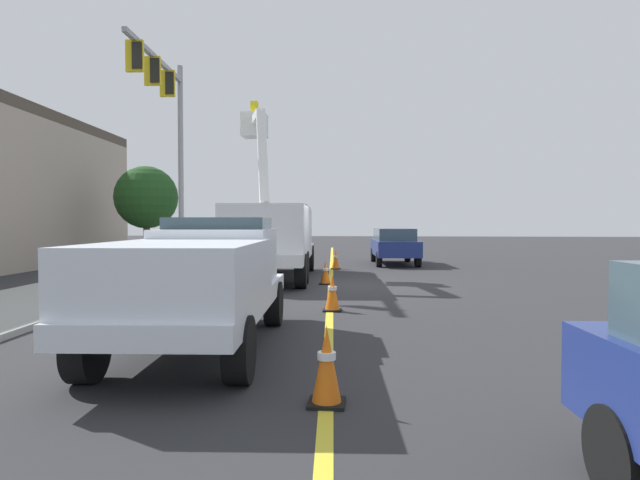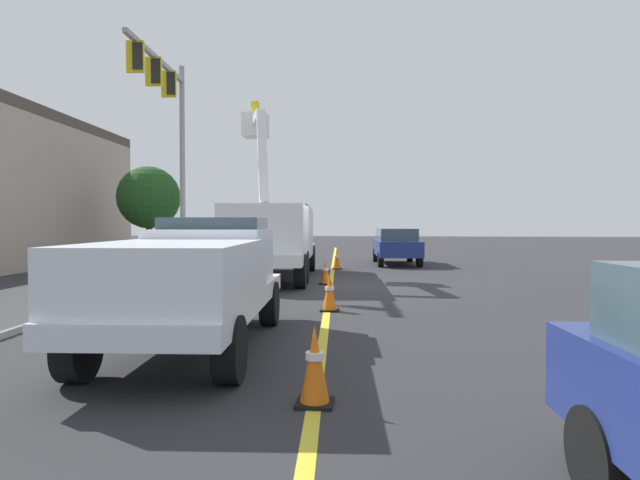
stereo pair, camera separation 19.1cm
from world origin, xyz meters
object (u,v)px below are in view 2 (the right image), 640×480
object	(u,v)px
traffic_cone_mid_rear	(325,273)
passing_minivan	(396,244)
utility_bucket_truck	(274,233)
service_pickup_truck	(193,277)
traffic_cone_trailing	(337,259)
traffic_cone_leading	(315,366)
traffic_signal_mast	(169,117)
traffic_cone_mid_front	(330,293)

from	to	relation	value
traffic_cone_mid_rear	passing_minivan	bearing A→B (deg)	-16.41
utility_bucket_truck	service_pickup_truck	distance (m)	10.56
utility_bucket_truck	traffic_cone_trailing	distance (m)	4.40
service_pickup_truck	passing_minivan	world-z (taller)	service_pickup_truck
utility_bucket_truck	passing_minivan	world-z (taller)	utility_bucket_truck
utility_bucket_truck	traffic_cone_leading	distance (m)	13.28
traffic_cone_mid_rear	traffic_signal_mast	size ratio (longest dim) A/B	0.09
traffic_cone_leading	traffic_cone_trailing	distance (m)	16.68
passing_minivan	traffic_signal_mast	size ratio (longest dim) A/B	0.59
utility_bucket_truck	traffic_signal_mast	size ratio (longest dim) A/B	1.00
traffic_cone_trailing	traffic_signal_mast	xyz separation A→B (m)	(-2.84, 6.17, 5.56)
traffic_cone_trailing	traffic_signal_mast	size ratio (longest dim) A/B	0.10
traffic_cone_leading	traffic_signal_mast	world-z (taller)	traffic_signal_mast
passing_minivan	traffic_signal_mast	distance (m)	11.62
utility_bucket_truck	traffic_cone_trailing	world-z (taller)	utility_bucket_truck
passing_minivan	traffic_cone_trailing	distance (m)	3.96
service_pickup_truck	traffic_signal_mast	xyz separation A→B (m)	(11.44, 5.05, 4.86)
traffic_cone_mid_rear	service_pickup_truck	bearing A→B (deg)	172.26
utility_bucket_truck	passing_minivan	bearing A→B (deg)	-33.76
passing_minivan	traffic_cone_trailing	world-z (taller)	passing_minivan
utility_bucket_truck	traffic_cone_mid_rear	xyz separation A→B (m)	(-1.75, -2.00, -1.24)
traffic_cone_mid_rear	traffic_cone_mid_front	bearing A→B (deg)	-173.20
passing_minivan	traffic_cone_mid_rear	size ratio (longest dim) A/B	6.53
passing_minivan	traffic_cone_mid_rear	xyz separation A→B (m)	(-8.48, 2.50, -0.60)
traffic_cone_mid_rear	traffic_cone_trailing	world-z (taller)	traffic_cone_trailing
utility_bucket_truck	traffic_signal_mast	xyz separation A→B (m)	(0.93, 4.24, 4.37)
service_pickup_truck	traffic_cone_mid_front	distance (m)	4.17
utility_bucket_truck	traffic_signal_mast	distance (m)	6.16
traffic_cone_mid_front	traffic_cone_mid_rear	bearing A→B (deg)	6.80
traffic_cone_trailing	traffic_signal_mast	distance (m)	8.78
service_pickup_truck	traffic_signal_mast	size ratio (longest dim) A/B	0.68
utility_bucket_truck	traffic_cone_mid_rear	size ratio (longest dim) A/B	11.09
traffic_cone_trailing	traffic_cone_leading	bearing A→B (deg)	-176.30
passing_minivan	traffic_cone_leading	bearing A→B (deg)	175.66
passing_minivan	traffic_cone_mid_front	bearing A→B (deg)	172.05
traffic_cone_mid_front	traffic_signal_mast	distance (m)	11.75
utility_bucket_truck	traffic_cone_mid_rear	world-z (taller)	utility_bucket_truck
traffic_cone_leading	traffic_cone_mid_front	size ratio (longest dim) A/B	1.06
service_pickup_truck	traffic_cone_trailing	xyz separation A→B (m)	(14.28, -1.12, -0.70)
utility_bucket_truck	traffic_cone_leading	size ratio (longest dim) A/B	9.66
utility_bucket_truck	traffic_signal_mast	world-z (taller)	traffic_signal_mast
service_pickup_truck	traffic_cone_trailing	world-z (taller)	service_pickup_truck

